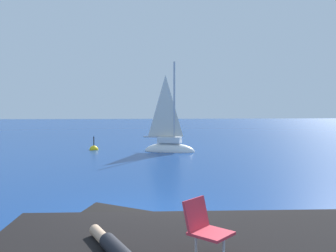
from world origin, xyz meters
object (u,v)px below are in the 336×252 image
Objects in this scene: sailboat_near at (169,146)px; person_sunbather at (114,248)px; marker_buoy at (94,150)px; beach_chair at (204,225)px.

sailboat_near is 16.92m from person_sunbather.
person_sunbather is 1.48× the size of marker_buoy.
person_sunbather is (-2.36, -16.75, 0.32)m from sailboat_near.
beach_chair is (1.28, -0.11, 0.33)m from person_sunbather.
sailboat_near is at bearing 132.13° from beach_chair.
beach_chair is at bearing -73.75° from sailboat_near.
sailboat_near is 5.25× the size of marker_buoy.
sailboat_near is 3.56× the size of person_sunbather.
beach_chair is (-1.08, -16.86, 0.65)m from sailboat_near.
marker_buoy is (-2.28, 18.04, -0.64)m from person_sunbather.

